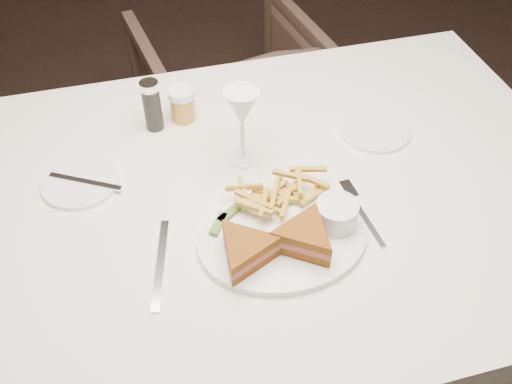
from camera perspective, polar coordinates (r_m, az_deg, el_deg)
name	(u,v)px	position (r m, az deg, el deg)	size (l,w,h in m)	color
ground	(267,320)	(1.86, 1.12, -12.70)	(5.00, 5.00, 0.00)	black
table	(253,297)	(1.45, -0.26, -10.46)	(1.42, 0.95, 0.75)	silver
chair_far	(231,91)	(2.18, -2.47, 10.10)	(0.62, 0.58, 0.64)	#44322A
table_setting	(263,194)	(1.10, 0.71, -0.16)	(0.81, 0.57, 0.18)	white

